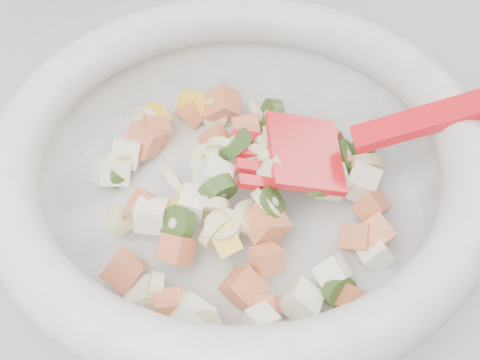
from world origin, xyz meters
TOP-DOWN VIEW (x-y plane):
  - mixing_bowl at (0.14, 1.42)m, footprint 0.43×0.35m

SIDE VIEW (x-z plane):
  - mixing_bowl at x=0.14m, z-range 0.88..1.02m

